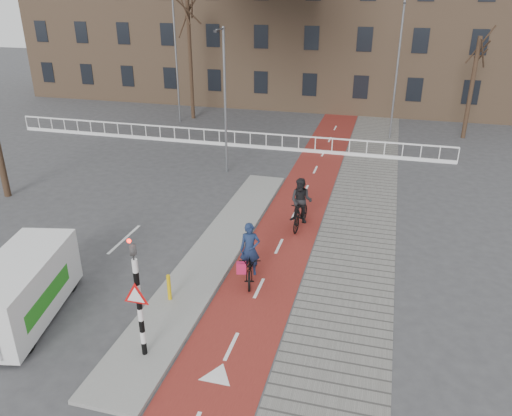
# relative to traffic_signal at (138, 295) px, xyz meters

# --- Properties ---
(ground) EXTENTS (120.00, 120.00, 0.00)m
(ground) POSITION_rel_traffic_signal_xyz_m (0.60, 2.02, -1.99)
(ground) COLOR #38383A
(ground) RESTS_ON ground
(bike_lane) EXTENTS (2.50, 60.00, 0.01)m
(bike_lane) POSITION_rel_traffic_signal_xyz_m (2.10, 12.02, -1.98)
(bike_lane) COLOR maroon
(bike_lane) RESTS_ON ground
(sidewalk) EXTENTS (3.00, 60.00, 0.01)m
(sidewalk) POSITION_rel_traffic_signal_xyz_m (4.90, 12.02, -1.98)
(sidewalk) COLOR slate
(sidewalk) RESTS_ON ground
(curb_island) EXTENTS (1.80, 16.00, 0.12)m
(curb_island) POSITION_rel_traffic_signal_xyz_m (-0.10, 6.02, -1.93)
(curb_island) COLOR gray
(curb_island) RESTS_ON ground
(traffic_signal) EXTENTS (0.80, 0.80, 3.68)m
(traffic_signal) POSITION_rel_traffic_signal_xyz_m (0.00, 0.00, 0.00)
(traffic_signal) COLOR black
(traffic_signal) RESTS_ON curb_island
(bollard) EXTENTS (0.12, 0.12, 0.86)m
(bollard) POSITION_rel_traffic_signal_xyz_m (-0.40, 2.54, -1.44)
(bollard) COLOR gold
(bollard) RESTS_ON curb_island
(cyclist_near) EXTENTS (1.19, 2.12, 2.07)m
(cyclist_near) POSITION_rel_traffic_signal_xyz_m (1.67, 4.46, -1.28)
(cyclist_near) COLOR black
(cyclist_near) RESTS_ON bike_lane
(cyclist_far) EXTENTS (0.98, 2.04, 2.12)m
(cyclist_far) POSITION_rel_traffic_signal_xyz_m (2.58, 8.85, -1.10)
(cyclist_far) COLOR black
(cyclist_far) RESTS_ON bike_lane
(van) EXTENTS (2.64, 4.67, 1.89)m
(van) POSITION_rel_traffic_signal_xyz_m (-4.21, 0.70, -0.99)
(van) COLOR silver
(van) RESTS_ON ground
(railing) EXTENTS (28.00, 0.10, 0.99)m
(railing) POSITION_rel_traffic_signal_xyz_m (-4.40, 19.02, -1.68)
(railing) COLOR silver
(railing) RESTS_ON ground
(townhouse_row) EXTENTS (46.00, 10.00, 15.90)m
(townhouse_row) POSITION_rel_traffic_signal_xyz_m (-2.40, 34.02, 5.82)
(townhouse_row) COLOR #7F6047
(townhouse_row) RESTS_ON ground
(tree_mid) EXTENTS (0.26, 0.26, 8.63)m
(tree_mid) POSITION_rel_traffic_signal_xyz_m (-8.58, 25.14, 2.33)
(tree_mid) COLOR black
(tree_mid) RESTS_ON ground
(tree_right) EXTENTS (0.27, 0.27, 6.34)m
(tree_right) POSITION_rel_traffic_signal_xyz_m (10.48, 24.76, 1.18)
(tree_right) COLOR black
(tree_right) RESTS_ON ground
(streetlight_near) EXTENTS (0.12, 0.12, 7.35)m
(streetlight_near) POSITION_rel_traffic_signal_xyz_m (-2.43, 14.48, 1.69)
(streetlight_near) COLOR slate
(streetlight_near) RESTS_ON ground
(streetlight_left) EXTENTS (0.12, 0.12, 8.66)m
(streetlight_left) POSITION_rel_traffic_signal_xyz_m (-9.16, 24.00, 2.34)
(streetlight_left) COLOR slate
(streetlight_left) RESTS_ON ground
(streetlight_right) EXTENTS (0.12, 0.12, 8.36)m
(streetlight_right) POSITION_rel_traffic_signal_xyz_m (5.83, 23.38, 2.19)
(streetlight_right) COLOR slate
(streetlight_right) RESTS_ON ground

